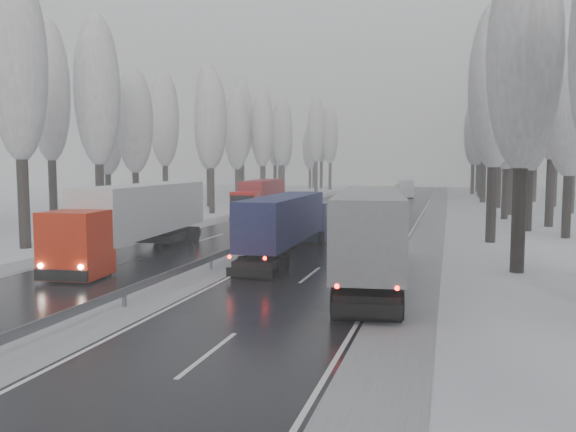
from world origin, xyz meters
The scene contains 59 objects.
ground centered at (0.00, 0.00, 0.00)m, with size 260.00×260.00×0.00m, color silver.
carriageway_right centered at (5.25, 30.00, 0.01)m, with size 7.50×200.00×0.03m, color black.
carriageway_left centered at (-5.25, 30.00, 0.01)m, with size 7.50×200.00×0.03m, color black.
median_slush centered at (0.00, 30.00, 0.02)m, with size 3.00×200.00×0.04m, color #9FA3A7.
shoulder_right centered at (10.20, 30.00, 0.02)m, with size 2.40×200.00×0.04m, color #9FA3A7.
shoulder_left centered at (-10.20, 30.00, 0.02)m, with size 2.40×200.00×0.04m, color #9FA3A7.
median_guardrail centered at (0.00, 29.99, 0.60)m, with size 0.12×200.00×0.76m.
tree_16 centered at (15.04, 15.67, 10.67)m, with size 3.60×3.60×16.53m.
tree_18 centered at (14.51, 27.03, 10.70)m, with size 3.60×3.60×16.58m.
tree_19 centered at (20.02, 31.03, 9.42)m, with size 3.60×3.60×14.57m.
tree_20 centered at (17.90, 35.17, 10.14)m, with size 3.60×3.60×15.71m.
tree_21 centered at (20.12, 39.17, 12.00)m, with size 3.60×3.60×18.62m.
tree_22 centered at (17.02, 45.60, 10.24)m, with size 3.60×3.60×15.86m.
tree_23 centered at (23.31, 49.60, 8.77)m, with size 3.60×3.60×13.55m.
tree_24 centered at (17.90, 51.02, 13.19)m, with size 3.60×3.60×20.49m.
tree_25 centered at (24.81, 55.02, 12.52)m, with size 3.60×3.60×19.44m.
tree_26 centered at (17.56, 61.27, 12.10)m, with size 3.60×3.60×18.78m.
tree_27 centered at (24.72, 65.27, 11.36)m, with size 3.60×3.60×17.62m.
tree_28 centered at (16.34, 71.95, 12.64)m, with size 3.60×3.60×19.62m.
tree_29 centered at (23.71, 75.95, 11.67)m, with size 3.60×3.60×18.11m.
tree_30 centered at (16.56, 81.70, 11.52)m, with size 3.60×3.60×17.86m.
tree_31 centered at (22.48, 85.70, 11.97)m, with size 3.60×3.60×18.58m.
tree_32 centered at (16.63, 89.21, 11.18)m, with size 3.60×3.60×17.33m.
tree_33 centered at (19.77, 93.21, 9.26)m, with size 3.60×3.60×14.33m.
tree_34 centered at (15.73, 96.32, 11.37)m, with size 3.60×3.60×17.63m.
tree_35 centered at (24.94, 100.32, 11.77)m, with size 3.60×3.60×18.25m.
tree_36 centered at (17.04, 106.16, 13.02)m, with size 3.60×3.60×20.23m.
tree_37 centered at (24.02, 110.16, 10.56)m, with size 3.60×3.60×16.37m.
tree_38 centered at (18.73, 116.73, 11.59)m, with size 3.60×3.60×17.97m.
tree_39 centered at (21.55, 120.73, 10.45)m, with size 3.60×3.60×16.19m.
tree_56 centered at (-14.71, 15.70, 11.68)m, with size 3.60×3.60×18.12m.
tree_58 centered at (-15.13, 24.57, 11.10)m, with size 3.60×3.60×17.21m.
tree_59 centered at (-22.80, 28.57, 11.87)m, with size 3.60×3.60×18.41m.
tree_60 centered at (-17.75, 34.20, 9.59)m, with size 3.60×3.60×14.84m.
tree_61 centered at (-23.52, 38.20, 9.02)m, with size 3.60×3.60×13.95m.
tree_62 centered at (-13.94, 43.73, 10.36)m, with size 3.60×3.60×16.04m.
tree_63 centered at (-21.85, 47.73, 10.89)m, with size 3.60×3.60×16.88m.
tree_64 centered at (-18.26, 52.71, 9.96)m, with size 3.60×3.60×15.42m.
tree_65 centered at (-20.05, 56.71, 12.55)m, with size 3.60×3.60×19.48m.
tree_66 centered at (-18.16, 62.35, 9.84)m, with size 3.60×3.60×15.23m.
tree_67 centered at (-19.54, 66.35, 11.03)m, with size 3.60×3.60×17.09m.
tree_68 centered at (-16.58, 69.11, 10.75)m, with size 3.60×3.60×16.65m.
tree_69 centered at (-21.42, 73.11, 12.46)m, with size 3.60×3.60×19.35m.
tree_70 centered at (-16.33, 79.19, 11.03)m, with size 3.60×3.60×17.09m.
tree_71 centered at (-21.09, 83.19, 12.63)m, with size 3.60×3.60×19.61m.
tree_72 centered at (-18.93, 88.54, 9.76)m, with size 3.60×3.60×15.11m.
tree_73 centered at (-21.82, 92.54, 11.11)m, with size 3.60×3.60×17.22m.
tree_74 centered at (-15.07, 99.33, 12.67)m, with size 3.60×3.60×19.68m.
tree_75 centered at (-24.20, 103.33, 11.99)m, with size 3.60×3.60×18.60m.
tree_76 centered at (-14.05, 108.72, 11.95)m, with size 3.60×3.60×18.55m.
tree_77 centered at (-19.66, 112.72, 9.26)m, with size 3.60×3.60×14.32m.
tree_78 centered at (-17.56, 115.31, 12.59)m, with size 3.60×3.60×19.55m.
tree_79 centered at (-20.33, 119.31, 11.01)m, with size 3.60×3.60×17.07m.
truck_grey_tarp centered at (8.21, 11.54, 2.46)m, with size 4.56×16.59×4.22m.
truck_blue_box centered at (2.69, 17.10, 2.12)m, with size 2.69×14.24×3.63m.
truck_cream_box centered at (5.81, 39.69, 2.13)m, with size 2.67×14.27×3.64m.
box_truck_distant centered at (4.47, 81.97, 1.52)m, with size 3.43×8.22×2.98m.
truck_red_white centered at (-5.74, 14.65, 2.47)m, with size 4.31×16.62×4.23m.
truck_red_red centered at (-7.19, 41.08, 2.23)m, with size 3.90×15.05×3.83m.
Camera 1 is at (11.70, -14.24, 5.35)m, focal length 35.00 mm.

